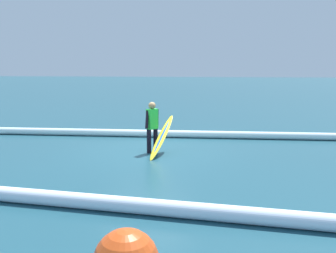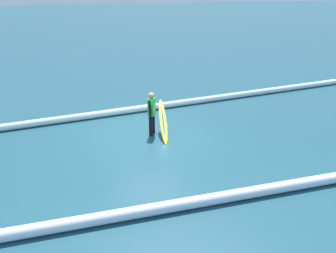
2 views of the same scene
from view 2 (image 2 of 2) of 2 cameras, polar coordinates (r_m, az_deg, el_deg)
ground_plane at (r=12.82m, az=-3.04°, el=-1.30°), size 196.28×196.28×0.00m
surfer at (r=12.53m, az=-2.65°, el=2.46°), size 0.36×0.54×1.57m
surfboard at (r=12.54m, az=-0.79°, el=0.88°), size 0.60×1.69×1.12m
wave_crest_foreground at (r=16.11m, az=3.99°, el=4.08°), size 19.15×1.60×0.27m
wave_crest_midground at (r=8.89m, az=6.80°, el=-11.63°), size 24.50×1.68×0.29m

